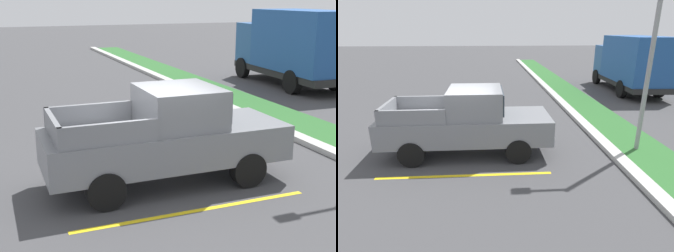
# 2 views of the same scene
# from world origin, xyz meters

# --- Properties ---
(ground_plane) EXTENTS (120.00, 120.00, 0.00)m
(ground_plane) POSITION_xyz_m (0.00, 0.00, 0.00)
(ground_plane) COLOR #424244
(parking_line_near) EXTENTS (0.12, 4.80, 0.01)m
(parking_line_near) POSITION_xyz_m (-1.58, 0.35, 0.00)
(parking_line_near) COLOR yellow
(parking_line_near) RESTS_ON ground
(parking_line_far) EXTENTS (0.12, 4.80, 0.01)m
(parking_line_far) POSITION_xyz_m (1.52, 0.35, 0.00)
(parking_line_far) COLOR yellow
(parking_line_far) RESTS_ON ground
(pickup_truck_main) EXTENTS (2.00, 5.24, 2.10)m
(pickup_truck_main) POSITION_xyz_m (-0.03, 0.40, 1.04)
(pickup_truck_main) COLOR black
(pickup_truck_main) RESTS_ON ground
(cargo_truck_distant) EXTENTS (6.89, 2.73, 3.40)m
(cargo_truck_distant) POSITION_xyz_m (-8.83, 9.98, 1.85)
(cargo_truck_distant) COLOR black
(cargo_truck_distant) RESTS_ON ground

